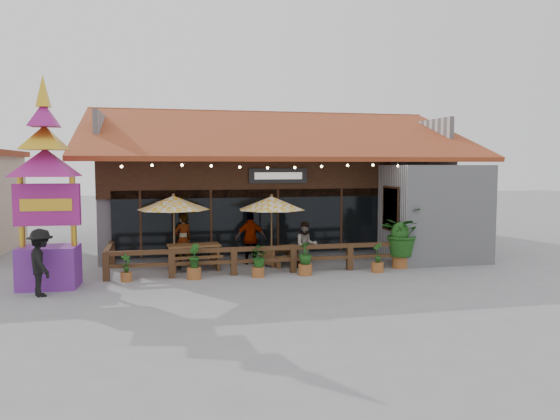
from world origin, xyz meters
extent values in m
plane|color=gray|center=(0.00, 0.00, 0.00)|extent=(100.00, 100.00, 0.00)
cube|color=#B1B1B6|center=(0.00, 7.00, 2.00)|extent=(14.00, 10.00, 4.00)
cube|color=#3B2212|center=(-1.50, 1.92, 3.20)|extent=(11.00, 0.16, 1.60)
cube|color=black|center=(-1.50, 1.90, 1.50)|extent=(10.00, 0.12, 2.40)
cube|color=#F0A16C|center=(-1.50, 2.10, 1.50)|extent=(9.80, 0.05, 2.20)
cube|color=#B1B1B6|center=(5.25, 0.65, 1.80)|extent=(3.50, 2.70, 3.60)
cube|color=red|center=(3.44, 0.50, 2.00)|extent=(0.06, 1.20, 1.50)
cube|color=#3B2212|center=(3.43, 0.50, 2.00)|extent=(0.04, 1.34, 1.64)
cube|color=maroon|center=(0.00, 3.50, 4.90)|extent=(15.50, 7.05, 2.37)
cube|color=maroon|center=(0.00, 10.50, 4.90)|extent=(15.50, 7.05, 2.37)
cube|color=maroon|center=(0.00, 7.00, 6.02)|extent=(15.50, 0.30, 0.12)
cube|color=#B1B1B6|center=(-7.00, 7.00, 4.70)|extent=(0.20, 9.00, 1.80)
cube|color=#B1B1B6|center=(7.00, 7.00, 4.70)|extent=(0.20, 9.00, 1.80)
cube|color=black|center=(-0.50, 1.80, 3.20)|extent=(2.20, 0.10, 0.55)
cube|color=silver|center=(-0.50, 1.74, 3.20)|extent=(1.80, 0.02, 0.25)
cube|color=#3B2212|center=(-5.50, 1.86, 1.50)|extent=(0.08, 0.08, 2.40)
cube|color=#3B2212|center=(-3.00, 1.86, 1.50)|extent=(0.08, 0.08, 2.40)
cube|color=#3B2212|center=(-0.50, 1.86, 1.50)|extent=(0.08, 0.08, 2.40)
cube|color=#3B2212|center=(2.00, 1.86, 1.50)|extent=(0.08, 0.08, 2.40)
sphere|color=#FFD88C|center=(-6.00, 0.08, 3.55)|extent=(0.09, 0.09, 0.09)
sphere|color=#FFD88C|center=(-5.05, 0.08, 3.59)|extent=(0.09, 0.09, 0.09)
sphere|color=#FFD88C|center=(-4.10, 0.08, 3.60)|extent=(0.09, 0.09, 0.09)
sphere|color=#FFD88C|center=(-3.15, 0.08, 3.57)|extent=(0.09, 0.09, 0.09)
sphere|color=#FFD88C|center=(-2.20, 0.08, 3.53)|extent=(0.09, 0.09, 0.09)
sphere|color=#FFD88C|center=(-1.25, 0.08, 3.50)|extent=(0.09, 0.09, 0.09)
sphere|color=#FFD88C|center=(-0.30, 0.08, 3.51)|extent=(0.09, 0.09, 0.09)
sphere|color=#FFD88C|center=(0.65, 0.08, 3.55)|extent=(0.09, 0.09, 0.09)
sphere|color=#FFD88C|center=(1.60, 0.08, 3.59)|extent=(0.09, 0.09, 0.09)
sphere|color=#FFD88C|center=(2.55, 0.08, 3.60)|extent=(0.09, 0.09, 0.09)
sphere|color=#FFD88C|center=(3.50, 0.08, 3.57)|extent=(0.09, 0.09, 0.09)
cube|color=#4D341B|center=(-6.50, -0.50, 0.45)|extent=(0.20, 0.20, 0.90)
cube|color=#4D341B|center=(-4.50, -0.50, 0.45)|extent=(0.20, 0.20, 0.90)
cube|color=#4D341B|center=(-2.50, -0.50, 0.45)|extent=(0.20, 0.20, 0.90)
cube|color=#4D341B|center=(-0.50, -0.50, 0.45)|extent=(0.20, 0.20, 0.90)
cube|color=#4D341B|center=(1.50, -0.50, 0.45)|extent=(0.20, 0.20, 0.90)
cube|color=#4D341B|center=(3.30, -0.50, 0.45)|extent=(0.20, 0.20, 0.90)
cube|color=#4D341B|center=(-1.60, -0.50, 0.85)|extent=(9.80, 0.16, 0.14)
cube|color=#4D341B|center=(-1.60, -0.50, 0.45)|extent=(9.80, 0.12, 0.12)
cube|color=#4D341B|center=(-6.50, 0.75, 0.85)|extent=(0.16, 2.50, 0.14)
cube|color=#4D341B|center=(-6.50, 1.90, 0.45)|extent=(0.20, 0.20, 0.90)
cylinder|color=brown|center=(-4.36, 0.96, 1.24)|extent=(0.06, 0.06, 2.47)
cone|color=yellow|center=(-4.36, 0.96, 2.31)|extent=(2.72, 2.72, 0.48)
sphere|color=brown|center=(-4.36, 0.96, 2.58)|extent=(0.11, 0.11, 0.11)
cylinder|color=black|center=(-4.36, 0.96, 0.03)|extent=(0.47, 0.47, 0.06)
cylinder|color=brown|center=(-0.98, 0.74, 1.21)|extent=(0.06, 0.06, 2.42)
cone|color=yellow|center=(-0.98, 0.74, 2.26)|extent=(3.01, 3.01, 0.47)
sphere|color=brown|center=(-0.98, 0.74, 2.53)|extent=(0.11, 0.11, 0.11)
cylinder|color=black|center=(-0.98, 0.74, 0.03)|extent=(0.46, 0.46, 0.06)
cube|color=brown|center=(-3.70, 0.91, 0.82)|extent=(1.84, 0.97, 0.07)
cube|color=brown|center=(-4.48, 0.85, 0.41)|extent=(0.15, 0.78, 0.82)
cube|color=brown|center=(-2.92, 0.97, 0.41)|extent=(0.15, 0.78, 0.82)
cube|color=brown|center=(-3.65, 0.30, 0.49)|extent=(1.80, 0.45, 0.06)
cube|color=brown|center=(-3.75, 1.52, 0.49)|extent=(1.80, 0.45, 0.06)
cube|color=brown|center=(-0.50, 0.95, 0.65)|extent=(1.54, 1.15, 0.05)
cube|color=brown|center=(-1.06, 0.71, 0.32)|extent=(0.30, 0.59, 0.65)
cube|color=brown|center=(0.06, 1.19, 0.32)|extent=(0.30, 0.59, 0.65)
cube|color=brown|center=(-0.31, 0.51, 0.38)|extent=(1.38, 0.77, 0.04)
cube|color=brown|center=(-0.69, 1.39, 0.38)|extent=(1.38, 0.77, 0.04)
cube|color=#6B268E|center=(-8.04, -1.10, 0.61)|extent=(1.69, 1.30, 1.22)
cube|color=#991C78|center=(-8.04, -1.10, 2.45)|extent=(1.85, 0.35, 1.22)
cube|color=gold|center=(-8.04, -1.25, 2.45)|extent=(1.43, 0.10, 0.36)
cylinder|color=gold|center=(-8.75, -1.10, 2.25)|extent=(0.16, 0.16, 2.04)
cylinder|color=gold|center=(-7.32, -1.10, 2.25)|extent=(0.16, 0.16, 2.04)
pyramid|color=#991C78|center=(-8.04, -1.10, 4.08)|extent=(2.57, 2.57, 0.82)
pyramid|color=gold|center=(-8.04, -1.10, 4.75)|extent=(1.82, 1.82, 0.71)
pyramid|color=#991C78|center=(-8.04, -1.10, 5.41)|extent=(1.18, 1.18, 0.71)
pyramid|color=gold|center=(-8.04, -1.10, 6.17)|extent=(0.54, 0.54, 0.92)
cylinder|color=brown|center=(3.37, -0.48, 0.21)|extent=(0.56, 0.56, 0.41)
imported|color=#225117|center=(3.37, -0.48, 1.26)|extent=(1.89, 1.97, 1.69)
sphere|color=#225117|center=(3.52, -0.58, 0.94)|extent=(0.56, 0.56, 0.56)
sphere|color=#225117|center=(3.26, -0.35, 1.13)|extent=(0.49, 0.49, 0.49)
imported|color=#3B2212|center=(-4.03, 1.58, 0.94)|extent=(0.82, 0.71, 1.88)
imported|color=#3B2212|center=(0.11, 0.09, 0.82)|extent=(0.81, 0.64, 1.64)
imported|color=#3B2212|center=(-1.61, 1.38, 0.95)|extent=(1.13, 0.52, 1.89)
imported|color=black|center=(-8.06, -2.16, 0.93)|extent=(1.10, 1.38, 1.86)
cylinder|color=brown|center=(-5.89, -0.72, 0.14)|extent=(0.35, 0.35, 0.28)
imported|color=#225117|center=(-5.89, -0.72, 0.57)|extent=(0.37, 0.32, 0.58)
cylinder|color=brown|center=(-3.81, -0.81, 0.18)|extent=(0.46, 0.46, 0.36)
imported|color=#225117|center=(-3.81, -0.81, 0.74)|extent=(0.41, 0.47, 0.75)
cylinder|color=brown|center=(-1.78, -0.96, 0.16)|extent=(0.41, 0.41, 0.33)
imported|color=#225117|center=(-1.78, -0.96, 0.67)|extent=(0.78, 0.80, 0.68)
cylinder|color=brown|center=(-0.22, -1.00, 0.18)|extent=(0.45, 0.45, 0.36)
imported|color=#225117|center=(-0.22, -1.00, 0.74)|extent=(0.58, 0.58, 0.75)
cylinder|color=brown|center=(2.28, -1.08, 0.17)|extent=(0.41, 0.41, 0.33)
imported|color=#225117|center=(2.28, -1.08, 0.67)|extent=(0.30, 0.39, 0.68)
camera|label=1|loc=(-4.93, -18.01, 3.59)|focal=35.00mm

